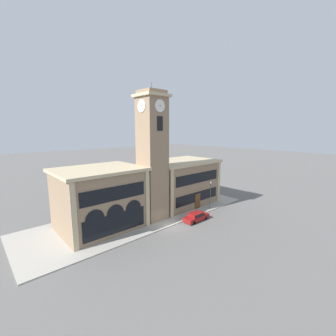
{
  "coord_description": "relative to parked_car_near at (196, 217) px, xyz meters",
  "views": [
    {
      "loc": [
        -22.85,
        -24.59,
        15.18
      ],
      "look_at": [
        1.71,
        2.51,
        8.96
      ],
      "focal_mm": 24.0,
      "sensor_mm": 36.0,
      "label": 1
    }
  ],
  "objects": [
    {
      "name": "town_hall_right_wing",
      "position": [
        4.59,
        8.32,
        3.79
      ],
      "size": [
        14.94,
        10.07,
        9.04
      ],
      "color": "#897056",
      "rests_on": "ground_plane"
    },
    {
      "name": "parked_car_near",
      "position": [
        0.0,
        0.0,
        0.0
      ],
      "size": [
        4.78,
        1.84,
        1.45
      ],
      "rotation": [
        0.0,
        0.0,
        -0.01
      ],
      "color": "maroon",
      "rests_on": "ground_plane"
    },
    {
      "name": "ground_plane",
      "position": [
        -4.8,
        1.15,
        -0.75
      ],
      "size": [
        300.0,
        300.0,
        0.0
      ],
      "primitive_type": "plane",
      "color": "#605E5B"
    },
    {
      "name": "clock_tower",
      "position": [
        -4.8,
        5.62,
        9.97
      ],
      "size": [
        4.62,
        4.62,
        22.53
      ],
      "color": "#897056",
      "rests_on": "ground_plane"
    },
    {
      "name": "street_lamp",
      "position": [
        6.03,
        1.74,
        2.95
      ],
      "size": [
        0.36,
        0.36,
        5.37
      ],
      "color": "#4C4C51",
      "rests_on": "sidewalk_kerb"
    },
    {
      "name": "town_hall_left_wing",
      "position": [
        -13.04,
        8.32,
        4.02
      ],
      "size": [
        12.67,
        10.07,
        9.5
      ],
      "color": "#897056",
      "rests_on": "ground_plane"
    },
    {
      "name": "sidewalk_kerb",
      "position": [
        -4.8,
        8.09,
        -0.68
      ],
      "size": [
        41.01,
        13.88,
        0.15
      ],
      "color": "#A39E93",
      "rests_on": "ground_plane"
    }
  ]
}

